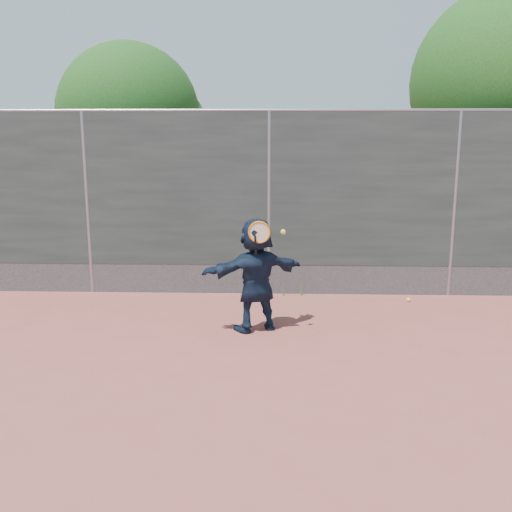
{
  "coord_description": "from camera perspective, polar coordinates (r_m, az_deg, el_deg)",
  "views": [
    {
      "loc": [
        0.1,
        -5.78,
        2.62
      ],
      "look_at": [
        -0.15,
        1.67,
        1.03
      ],
      "focal_mm": 40.0,
      "sensor_mm": 36.0,
      "label": 1
    }
  ],
  "objects": [
    {
      "name": "weed_clump",
      "position": [
        9.49,
        3.03,
        -3.18
      ],
      "size": [
        0.68,
        0.07,
        0.3
      ],
      "color": "#387226",
      "rests_on": "ground"
    },
    {
      "name": "ground",
      "position": [
        6.34,
        0.86,
        -12.37
      ],
      "size": [
        80.0,
        80.0,
        0.0
      ],
      "primitive_type": "plane",
      "color": "#9E4C42",
      "rests_on": "ground"
    },
    {
      "name": "player",
      "position": [
        7.67,
        -0.0,
        -1.89
      ],
      "size": [
        1.5,
        1.01,
        1.55
      ],
      "primitive_type": "imported",
      "rotation": [
        0.0,
        0.0,
        3.57
      ],
      "color": "#132034",
      "rests_on": "ground"
    },
    {
      "name": "tree_left",
      "position": [
        12.68,
        -11.84,
        13.22
      ],
      "size": [
        3.15,
        3.0,
        4.53
      ],
      "color": "#382314",
      "rests_on": "ground"
    },
    {
      "name": "fence",
      "position": [
        9.33,
        1.3,
        5.64
      ],
      "size": [
        20.0,
        0.06,
        3.03
      ],
      "color": "#38423D",
      "rests_on": "ground"
    },
    {
      "name": "ball_ground",
      "position": [
        9.47,
        15.02,
        -4.25
      ],
      "size": [
        0.07,
        0.07,
        0.07
      ],
      "primitive_type": "sphere",
      "color": "#E8F135",
      "rests_on": "ground"
    },
    {
      "name": "swing_action",
      "position": [
        7.36,
        0.55,
        2.26
      ],
      "size": [
        0.49,
        0.13,
        0.51
      ],
      "color": "orange",
      "rests_on": "ground"
    }
  ]
}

